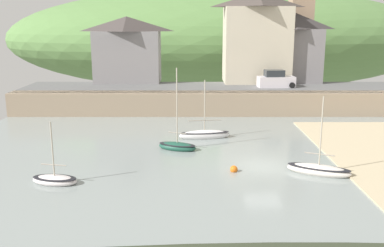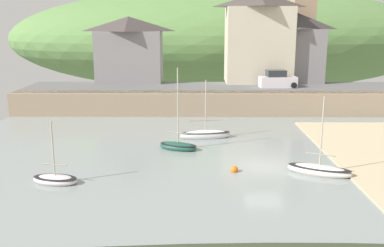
# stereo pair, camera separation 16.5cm
# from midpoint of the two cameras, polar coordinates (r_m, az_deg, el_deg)

# --- Properties ---
(ground) EXTENTS (48.00, 41.00, 0.61)m
(ground) POSITION_cam_midpoint_polar(r_m,az_deg,el_deg) (21.61, 17.47, -13.17)
(ground) COLOR gray
(quay_seawall) EXTENTS (48.00, 9.40, 2.40)m
(quay_seawall) POSITION_cam_midpoint_polar(r_m,az_deg,el_deg) (46.51, 6.32, 2.93)
(quay_seawall) COLOR gray
(quay_seawall) RESTS_ON ground
(hillside_backdrop) EXTENTS (80.00, 44.00, 18.49)m
(hillside_backdrop) POSITION_cam_midpoint_polar(r_m,az_deg,el_deg) (83.48, 4.36, 10.98)
(hillside_backdrop) COLOR #5B8546
(hillside_backdrop) RESTS_ON ground
(waterfront_building_left) EXTENTS (8.13, 4.66, 7.84)m
(waterfront_building_left) POSITION_cam_midpoint_polar(r_m,az_deg,el_deg) (53.91, -8.15, 9.66)
(waterfront_building_left) COLOR gray
(waterfront_building_left) RESTS_ON ground
(waterfront_building_centre) EXTENTS (8.07, 5.97, 10.63)m
(waterfront_building_centre) POSITION_cam_midpoint_polar(r_m,az_deg,el_deg) (53.82, 8.81, 11.11)
(waterfront_building_centre) COLOR beige
(waterfront_building_centre) RESTS_ON ground
(waterfront_building_right) EXTENTS (7.44, 4.36, 8.39)m
(waterfront_building_right) POSITION_cam_midpoint_polar(r_m,az_deg,el_deg) (54.62, 13.17, 9.80)
(waterfront_building_right) COLOR gray
(waterfront_building_right) RESTS_ON ground
(church_with_spire) EXTENTS (3.00, 3.00, 15.19)m
(church_with_spire) POSITION_cam_midpoint_polar(r_m,az_deg,el_deg) (58.89, 14.40, 13.41)
(church_with_spire) COLOR tan
(church_with_spire) RESTS_ON ground
(sailboat_nearest_shore) EXTENTS (4.25, 2.87, 5.24)m
(sailboat_nearest_shore) POSITION_cam_midpoint_polar(r_m,az_deg,el_deg) (29.24, 16.52, -5.88)
(sailboat_nearest_shore) COLOR silver
(sailboat_nearest_shore) RESTS_ON ground
(sailboat_white_hull) EXTENTS (4.44, 1.73, 5.13)m
(sailboat_white_hull) POSITION_cam_midpoint_polar(r_m,az_deg,el_deg) (36.63, 1.92, -1.47)
(sailboat_white_hull) COLOR white
(sailboat_white_hull) RESTS_ON ground
(sailboat_far_left) EXTENTS (3.04, 1.86, 3.98)m
(sailboat_far_left) POSITION_cam_midpoint_polar(r_m,az_deg,el_deg) (27.82, -17.36, -7.02)
(sailboat_far_left) COLOR silver
(sailboat_far_left) RESTS_ON ground
(rowboat_small_beached) EXTENTS (3.29, 2.30, 6.42)m
(rowboat_small_beached) POSITION_cam_midpoint_polar(r_m,az_deg,el_deg) (33.43, -1.69, -2.95)
(rowboat_small_beached) COLOR #1E4F3E
(rowboat_small_beached) RESTS_ON ground
(parked_car_near_slipway) EXTENTS (4.22, 2.02, 1.95)m
(parked_car_near_slipway) POSITION_cam_midpoint_polar(r_m,az_deg,el_deg) (50.03, 11.24, 5.61)
(parked_car_near_slipway) COLOR silver
(parked_car_near_slipway) RESTS_ON ground
(mooring_buoy) EXTENTS (0.51, 0.51, 0.51)m
(mooring_buoy) POSITION_cam_midpoint_polar(r_m,az_deg,el_deg) (28.66, 5.74, -6.02)
(mooring_buoy) COLOR orange
(mooring_buoy) RESTS_ON ground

